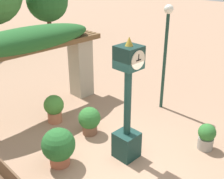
% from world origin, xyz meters
% --- Properties ---
extents(ground_plane, '(60.00, 60.00, 0.00)m').
position_xyz_m(ground_plane, '(0.00, 0.00, 0.00)').
color(ground_plane, '#9E7A60').
extents(pedestal_clock, '(0.52, 0.54, 2.99)m').
position_xyz_m(pedestal_clock, '(0.37, 0.09, 1.31)').
color(pedestal_clock, '#14332D').
rests_on(pedestal_clock, ground).
extents(pergola, '(4.96, 1.22, 2.70)m').
position_xyz_m(pergola, '(0.00, 3.64, 1.96)').
color(pergola, '#A89E89').
rests_on(pergola, ground).
extents(potted_plant_near_left, '(0.61, 0.61, 0.79)m').
position_xyz_m(potted_plant_near_left, '(0.39, 1.49, 0.43)').
color(potted_plant_near_left, brown).
rests_on(potted_plant_near_left, ground).
extents(potted_plant_near_right, '(0.45, 0.45, 0.70)m').
position_xyz_m(potted_plant_near_right, '(2.04, -1.12, 0.37)').
color(potted_plant_near_right, gray).
rests_on(potted_plant_near_right, ground).
extents(potted_plant_far_left, '(0.59, 0.59, 0.85)m').
position_xyz_m(potted_plant_far_left, '(0.07, 2.71, 0.47)').
color(potted_plant_far_left, '#B26B4C').
rests_on(potted_plant_far_left, ground).
extents(potted_plant_far_right, '(0.78, 0.78, 0.95)m').
position_xyz_m(potted_plant_far_right, '(-0.97, 1.00, 0.51)').
color(potted_plant_far_right, '#9E563D').
rests_on(potted_plant_far_right, ground).
extents(lamp_post, '(0.27, 0.27, 3.29)m').
position_xyz_m(lamp_post, '(3.09, 1.03, 2.17)').
color(lamp_post, '#19382D').
rests_on(lamp_post, ground).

